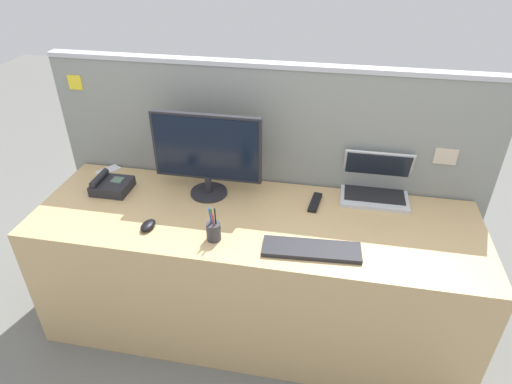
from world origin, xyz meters
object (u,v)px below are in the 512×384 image
(computer_mouse_right_hand, at_px, (148,225))
(tv_remote, at_px, (315,202))
(desk_phone, at_px, (111,185))
(keyboard_main, at_px, (311,249))
(laptop, at_px, (375,184))
(cell_phone_white_slab, at_px, (108,171))
(pen_cup, at_px, (214,231))
(desktop_monitor, at_px, (207,152))

(computer_mouse_right_hand, distance_m, tv_remote, 0.86)
(desk_phone, xyz_separation_m, computer_mouse_right_hand, (0.33, -0.29, -0.02))
(keyboard_main, xyz_separation_m, tv_remote, (-0.01, 0.39, -0.00))
(desk_phone, distance_m, computer_mouse_right_hand, 0.44)
(laptop, bearing_deg, cell_phone_white_slab, -178.96)
(laptop, relative_size, tv_remote, 2.08)
(pen_cup, height_order, cell_phone_white_slab, pen_cup)
(computer_mouse_right_hand, relative_size, pen_cup, 0.57)
(desktop_monitor, distance_m, pen_cup, 0.46)
(pen_cup, bearing_deg, tv_remote, 41.03)
(laptop, bearing_deg, desk_phone, -171.12)
(desktop_monitor, xyz_separation_m, keyboard_main, (0.59, -0.39, -0.24))
(desktop_monitor, bearing_deg, computer_mouse_right_hand, -119.20)
(desk_phone, bearing_deg, computer_mouse_right_hand, -40.99)
(laptop, distance_m, cell_phone_white_slab, 1.54)
(desktop_monitor, height_order, computer_mouse_right_hand, desktop_monitor)
(desk_phone, bearing_deg, cell_phone_white_slab, 121.83)
(desk_phone, bearing_deg, tv_remote, 3.79)
(desktop_monitor, height_order, tv_remote, desktop_monitor)
(keyboard_main, height_order, pen_cup, pen_cup)
(computer_mouse_right_hand, bearing_deg, laptop, 31.99)
(laptop, xyz_separation_m, desk_phone, (-1.42, -0.22, -0.03))
(desktop_monitor, bearing_deg, pen_cup, -71.05)
(desk_phone, relative_size, keyboard_main, 0.44)
(desk_phone, height_order, cell_phone_white_slab, desk_phone)
(desk_phone, bearing_deg, laptop, 8.88)
(keyboard_main, relative_size, cell_phone_white_slab, 3.24)
(laptop, height_order, pen_cup, laptop)
(cell_phone_white_slab, relative_size, tv_remote, 0.80)
(computer_mouse_right_hand, height_order, tv_remote, computer_mouse_right_hand)
(desktop_monitor, bearing_deg, desk_phone, -172.00)
(desk_phone, relative_size, computer_mouse_right_hand, 1.95)
(laptop, xyz_separation_m, cell_phone_white_slab, (-1.54, -0.03, -0.06))
(pen_cup, bearing_deg, laptop, 35.44)
(pen_cup, relative_size, tv_remote, 1.03)
(desk_phone, distance_m, tv_remote, 1.11)
(desktop_monitor, relative_size, tv_remote, 3.38)
(desk_phone, bearing_deg, desktop_monitor, 8.00)
(computer_mouse_right_hand, xyz_separation_m, cell_phone_white_slab, (-0.45, 0.48, -0.01))
(cell_phone_white_slab, xyz_separation_m, tv_remote, (1.23, -0.12, 0.01))
(computer_mouse_right_hand, relative_size, cell_phone_white_slab, 0.73)
(keyboard_main, height_order, computer_mouse_right_hand, computer_mouse_right_hand)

